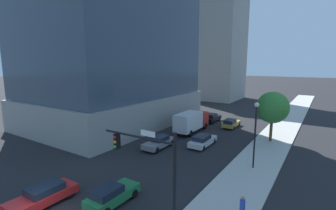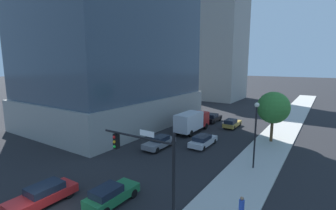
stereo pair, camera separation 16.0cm
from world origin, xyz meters
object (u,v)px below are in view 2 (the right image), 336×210
at_px(traffic_light_pole, 146,157).
at_px(street_tree, 273,108).
at_px(construction_building, 214,37).
at_px(car_gray, 159,142).
at_px(box_truck, 192,121).
at_px(street_lamp, 256,126).
at_px(car_silver, 203,141).
at_px(car_black, 213,118).
at_px(car_red, 43,195).
at_px(car_green, 111,195).
at_px(car_gold, 232,123).
at_px(pedestrian_blue_shirt, 241,209).

xyz_separation_m(traffic_light_pole, street_tree, (3.61, 21.02, 0.37)).
xyz_separation_m(construction_building, car_gray, (11.99, -43.33, -16.69)).
relative_size(traffic_light_pole, box_truck, 0.84).
distance_m(construction_building, street_lamp, 50.78).
bearing_deg(car_silver, box_truck, 130.72).
height_order(traffic_light_pole, car_black, traffic_light_pole).
bearing_deg(car_silver, car_red, -102.80).
xyz_separation_m(street_lamp, car_green, (-6.95, -11.70, -3.51)).
xyz_separation_m(car_gold, pedestrian_blue_shirt, (8.46, -22.73, 0.32)).
distance_m(traffic_light_pole, street_lamp, 12.09).
distance_m(traffic_light_pole, car_gold, 25.84).
bearing_deg(construction_building, car_black, -66.44).
bearing_deg(car_green, street_tree, 72.53).
relative_size(construction_building, car_gray, 8.94).
xyz_separation_m(car_green, pedestrian_blue_shirt, (8.46, 2.94, 0.29)).
bearing_deg(traffic_light_pole, car_red, -157.48).
relative_size(construction_building, car_gold, 9.92).
height_order(car_green, box_truck, box_truck).
bearing_deg(car_red, car_gray, 90.00).
bearing_deg(car_gold, car_silver, -90.00).
height_order(street_tree, car_black, street_tree).
distance_m(car_red, box_truck, 22.61).
bearing_deg(construction_building, traffic_light_pole, -70.74).
bearing_deg(pedestrian_blue_shirt, car_black, 117.00).
bearing_deg(car_black, construction_building, 113.56).
bearing_deg(construction_building, car_green, -73.73).
bearing_deg(car_gold, street_tree, -33.35).
bearing_deg(car_silver, street_lamp, -26.47).
height_order(street_tree, car_silver, street_tree).
bearing_deg(car_gold, car_black, 155.45).
bearing_deg(car_green, pedestrian_blue_shirt, 19.18).
bearing_deg(car_silver, car_gray, -139.46).
height_order(car_green, pedestrian_blue_shirt, pedestrian_blue_shirt).
bearing_deg(traffic_light_pole, pedestrian_blue_shirt, 26.60).
bearing_deg(traffic_light_pole, street_tree, 80.24).
bearing_deg(street_lamp, box_truck, 143.40).
bearing_deg(car_gold, car_red, -98.14).
distance_m(car_green, box_truck, 20.31).
bearing_deg(pedestrian_blue_shirt, car_green, -160.82).
distance_m(street_tree, car_red, 26.55).
xyz_separation_m(construction_building, car_green, (16.05, -55.02, -16.66)).
distance_m(construction_building, car_green, 59.68).
height_order(street_tree, car_red, street_tree).
relative_size(box_truck, pedestrian_blue_shirt, 4.15).
bearing_deg(construction_building, car_silver, -68.06).
bearing_deg(box_truck, street_lamp, -36.60).
distance_m(construction_building, pedestrian_blue_shirt, 59.84).
bearing_deg(car_gold, street_lamp, -63.55).
height_order(car_gray, box_truck, box_truck).
bearing_deg(car_gray, car_green, -70.84).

